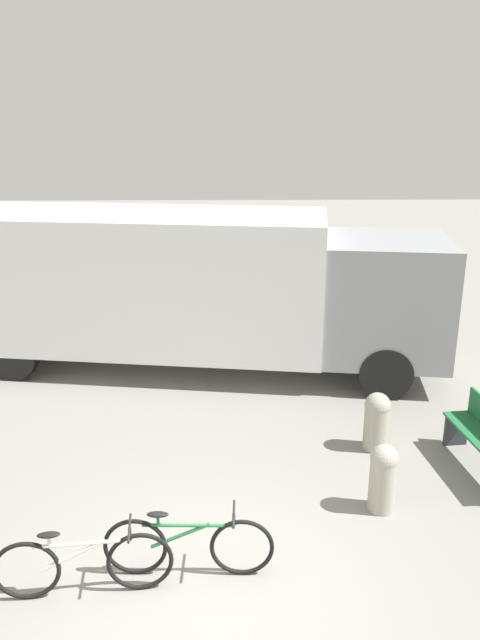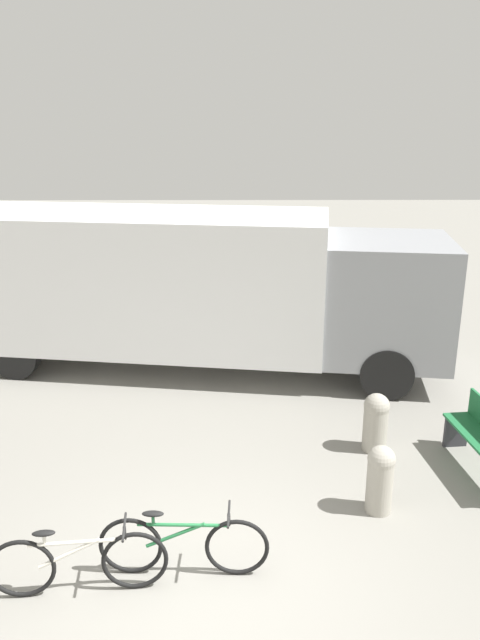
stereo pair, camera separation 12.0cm
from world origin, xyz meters
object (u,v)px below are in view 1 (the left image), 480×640
object	(u,v)px
bicycle_middle	(188,545)
bollard_near_bench	(383,475)
bollard_far_bench	(377,419)
bicycle_near	(83,564)
delivery_truck	(180,283)

from	to	relation	value
bicycle_middle	bollard_near_bench	world-z (taller)	bollard_near_bench
bollard_far_bench	bicycle_near	bearing A→B (deg)	-141.56
delivery_truck	bicycle_near	xyz separation A→B (m)	(-0.54, -5.93, -1.23)
bicycle_near	bicycle_middle	size ratio (longest dim) A/B	1.00
bicycle_near	bicycle_middle	bearing A→B (deg)	8.79
bollard_near_bench	bollard_far_bench	bearing A→B (deg)	79.96
bicycle_near	bollard_near_bench	world-z (taller)	bollard_near_bench
delivery_truck	bicycle_middle	xyz separation A→B (m)	(0.46, -5.67, -1.23)
bicycle_near	bollard_near_bench	bearing A→B (deg)	16.53
bicycle_near	bollard_near_bench	xyz separation A→B (m)	(3.22, 1.33, 0.11)
delivery_truck	bollard_far_bench	distance (m)	4.46
delivery_truck	bollard_near_bench	size ratio (longest dim) A/B	11.05
bicycle_near	bollard_far_bench	size ratio (longest dim) A/B	2.05
delivery_truck	bollard_near_bench	bearing A→B (deg)	-51.81
bicycle_near	bicycle_middle	distance (m)	1.03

